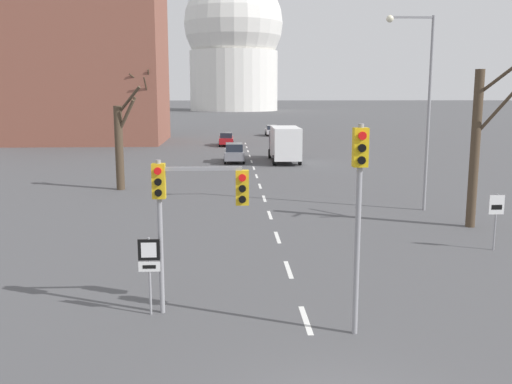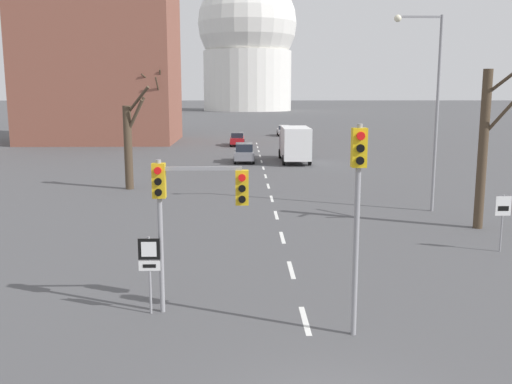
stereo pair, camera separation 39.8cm
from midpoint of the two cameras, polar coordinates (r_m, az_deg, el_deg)
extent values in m
cube|color=silver|center=(16.04, 4.27, -12.64)|extent=(0.16, 2.00, 0.01)
cube|color=silver|center=(20.24, 2.70, -7.75)|extent=(0.16, 2.00, 0.01)
cube|color=silver|center=(24.55, 1.69, -4.55)|extent=(0.16, 2.00, 0.01)
cube|color=silver|center=(28.92, 1.00, -2.31)|extent=(0.16, 2.00, 0.01)
cube|color=silver|center=(33.32, 0.49, -0.67)|extent=(0.16, 2.00, 0.01)
cube|color=silver|center=(37.74, 0.09, 0.60)|extent=(0.16, 2.00, 0.01)
cube|color=silver|center=(42.18, -0.22, 1.60)|extent=(0.16, 2.00, 0.01)
cube|color=silver|center=(46.64, -0.47, 2.40)|extent=(0.16, 2.00, 0.01)
cube|color=silver|center=(51.10, -0.67, 3.07)|extent=(0.16, 2.00, 0.01)
cube|color=silver|center=(55.56, -0.85, 3.63)|extent=(0.16, 2.00, 0.01)
cube|color=silver|center=(60.04, -1.00, 4.11)|extent=(0.16, 2.00, 0.01)
cube|color=silver|center=(64.51, -1.12, 4.52)|extent=(0.16, 2.00, 0.01)
cube|color=silver|center=(68.99, -1.24, 4.87)|extent=(0.16, 2.00, 0.01)
cylinder|color=gray|center=(16.08, -10.24, -4.54)|extent=(0.14, 0.14, 4.36)
cube|color=gold|center=(15.76, -10.42, 1.09)|extent=(0.36, 0.28, 0.96)
cylinder|color=red|center=(15.55, -10.53, 2.07)|extent=(0.20, 0.06, 0.20)
cylinder|color=black|center=(15.60, -10.50, 0.99)|extent=(0.20, 0.06, 0.20)
cylinder|color=black|center=(15.65, -10.46, -0.09)|extent=(0.20, 0.06, 0.20)
cube|color=gray|center=(15.61, -6.31, 2.33)|extent=(2.27, 0.10, 0.10)
cube|color=gold|center=(15.66, -2.12, 0.45)|extent=(0.36, 0.28, 0.96)
cylinder|color=red|center=(15.44, -2.12, 1.43)|extent=(0.20, 0.06, 0.20)
cylinder|color=black|center=(15.49, -2.11, 0.34)|extent=(0.20, 0.06, 0.20)
cylinder|color=black|center=(15.54, -2.10, -0.74)|extent=(0.20, 0.06, 0.20)
cylinder|color=gray|center=(14.52, 9.36, -3.95)|extent=(0.14, 0.14, 5.41)
cube|color=yellow|center=(14.16, 9.60, 4.42)|extent=(0.36, 0.28, 0.96)
cylinder|color=red|center=(13.97, 9.79, 5.57)|extent=(0.20, 0.06, 0.20)
cylinder|color=black|center=(14.00, 9.75, 4.35)|extent=(0.20, 0.06, 0.20)
cylinder|color=black|center=(14.03, 9.72, 3.14)|extent=(0.20, 0.06, 0.20)
cylinder|color=gray|center=(16.30, -11.27, -8.27)|extent=(0.07, 0.07, 2.23)
cube|color=black|center=(16.06, -11.37, -5.70)|extent=(0.60, 0.03, 0.60)
cube|color=white|center=(16.04, -11.38, -5.72)|extent=(0.42, 0.01, 0.42)
cube|color=white|center=(16.20, -11.31, -7.34)|extent=(0.60, 0.03, 0.28)
cube|color=black|center=(16.18, -11.32, -7.35)|extent=(0.36, 0.01, 0.10)
cylinder|color=gray|center=(24.19, 22.37, -2.80)|extent=(0.07, 0.07, 2.25)
cube|color=white|center=(24.04, 22.50, -1.19)|extent=(0.60, 0.03, 0.76)
cube|color=black|center=(24.04, 22.50, -1.42)|extent=(0.42, 0.01, 0.19)
cylinder|color=gray|center=(30.79, 16.52, 7.35)|extent=(0.16, 0.16, 9.93)
cube|color=gray|center=(30.64, 14.95, 16.53)|extent=(2.21, 0.10, 0.10)
sphere|color=#F2EAC6|center=(30.32, 12.87, 16.53)|extent=(0.36, 0.36, 0.36)
cube|color=#B7B7BC|center=(81.40, 1.47, 6.09)|extent=(1.75, 4.04, 0.58)
cube|color=#1E232D|center=(81.16, 1.48, 6.49)|extent=(1.49, 1.94, 0.59)
cylinder|color=black|center=(82.61, 0.83, 5.94)|extent=(0.18, 0.65, 0.65)
cylinder|color=black|center=(82.73, 1.98, 5.95)|extent=(0.18, 0.65, 0.65)
cylinder|color=black|center=(80.11, 0.95, 5.82)|extent=(0.18, 0.65, 0.65)
cylinder|color=black|center=(80.24, 2.13, 5.82)|extent=(0.18, 0.65, 0.65)
cube|color=slate|center=(50.56, -2.42, 3.76)|extent=(1.72, 4.51, 0.69)
cube|color=#1E232D|center=(50.27, -2.43, 4.50)|extent=(1.46, 2.17, 0.67)
cylinder|color=black|center=(51.99, -3.32, 3.55)|extent=(0.18, 0.68, 0.68)
cylinder|color=black|center=(52.00, -1.54, 3.56)|extent=(0.18, 0.68, 0.68)
cylinder|color=black|center=(49.21, -3.35, 3.18)|extent=(0.18, 0.68, 0.68)
cylinder|color=black|center=(49.23, -1.46, 3.20)|extent=(0.18, 0.68, 0.68)
cube|color=maroon|center=(66.35, -3.17, 5.21)|extent=(1.60, 4.56, 0.64)
cube|color=#1E232D|center=(66.07, -3.18, 5.72)|extent=(1.36, 2.19, 0.57)
cylinder|color=black|center=(67.79, -3.80, 5.03)|extent=(0.18, 0.64, 0.64)
cylinder|color=black|center=(67.78, -2.53, 5.04)|extent=(0.18, 0.64, 0.64)
cylinder|color=black|center=(64.98, -3.84, 4.82)|extent=(0.18, 0.64, 0.64)
cylinder|color=black|center=(64.97, -2.51, 4.83)|extent=(0.18, 0.64, 0.64)
cube|color=#333842|center=(53.43, 2.36, 4.97)|extent=(2.20, 2.00, 2.10)
cube|color=white|center=(49.84, 2.74, 4.95)|extent=(2.30, 5.20, 2.70)
cylinder|color=black|center=(53.45, 1.18, 3.85)|extent=(0.24, 0.88, 0.88)
cylinder|color=black|center=(53.65, 3.53, 3.85)|extent=(0.24, 0.88, 0.88)
cylinder|color=black|center=(48.46, 1.59, 3.21)|extent=(0.24, 0.88, 0.88)
cylinder|color=black|center=(48.68, 4.17, 3.22)|extent=(0.24, 0.88, 0.88)
cylinder|color=#473828|center=(66.62, -10.70, 7.72)|extent=(0.48, 0.48, 7.43)
cylinder|color=#473828|center=(67.40, -11.77, 9.44)|extent=(2.59, 1.57, 2.95)
cylinder|color=#473828|center=(66.11, -11.78, 10.77)|extent=(2.04, 1.58, 1.80)
cylinder|color=#473828|center=(66.69, -11.52, 10.27)|extent=(1.83, 0.19, 3.37)
cylinder|color=#473828|center=(65.94, -10.84, 10.88)|extent=(0.26, 1.45, 2.48)
cylinder|color=#473828|center=(65.63, -11.04, 9.93)|extent=(0.46, 2.09, 3.02)
cylinder|color=#473828|center=(27.64, 20.67, 3.98)|extent=(0.42, 0.42, 7.16)
cylinder|color=#473828|center=(27.25, 22.68, 7.63)|extent=(1.38, 1.38, 2.29)
cylinder|color=#473828|center=(27.11, 23.04, 10.66)|extent=(1.24, 1.74, 1.56)
cylinder|color=#473828|center=(28.13, 20.76, 7.11)|extent=(0.50, 1.27, 1.90)
cylinder|color=#473828|center=(37.16, -13.82, 4.28)|extent=(0.52, 0.52, 5.31)
cylinder|color=#473828|center=(36.91, -13.11, 7.47)|extent=(1.28, 0.20, 2.32)
cylinder|color=#473828|center=(36.35, -12.90, 8.95)|extent=(1.70, 1.27, 1.79)
cylinder|color=#473828|center=(36.60, -13.19, 7.39)|extent=(1.26, 0.86, 2.12)
cylinder|color=silver|center=(191.06, -2.29, 11.02)|extent=(28.79, 28.79, 19.19)
sphere|color=silver|center=(192.27, -2.33, 16.51)|extent=(31.99, 31.99, 31.99)
cube|color=brown|center=(74.31, -16.73, 15.71)|extent=(18.00, 14.00, 28.16)
camera|label=1|loc=(0.20, -90.72, -0.13)|focal=40.00mm
camera|label=2|loc=(0.20, 89.28, 0.13)|focal=40.00mm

